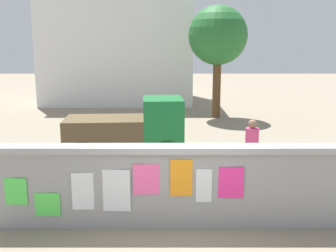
{
  "coord_description": "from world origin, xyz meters",
  "views": [
    {
      "loc": [
        -0.22,
        -7.41,
        3.56
      ],
      "look_at": [
        -0.25,
        2.99,
        1.38
      ],
      "focal_mm": 43.48,
      "sensor_mm": 36.0,
      "label": 1
    }
  ],
  "objects_px": {
    "auto_rickshaw_truck": "(132,129)",
    "person_walking": "(253,144)",
    "tree_roadside": "(219,36)",
    "bicycle_near": "(164,181)",
    "motorcycle": "(55,176)"
  },
  "relations": [
    {
      "from": "person_walking",
      "to": "tree_roadside",
      "type": "distance_m",
      "value": 9.38
    },
    {
      "from": "tree_roadside",
      "to": "motorcycle",
      "type": "bearing_deg",
      "value": -116.54
    },
    {
      "from": "person_walking",
      "to": "tree_roadside",
      "type": "height_order",
      "value": "tree_roadside"
    },
    {
      "from": "person_walking",
      "to": "motorcycle",
      "type": "bearing_deg",
      "value": -168.64
    },
    {
      "from": "auto_rickshaw_truck",
      "to": "person_walking",
      "type": "distance_m",
      "value": 3.98
    },
    {
      "from": "auto_rickshaw_truck",
      "to": "motorcycle",
      "type": "height_order",
      "value": "auto_rickshaw_truck"
    },
    {
      "from": "auto_rickshaw_truck",
      "to": "person_walking",
      "type": "relative_size",
      "value": 2.28
    },
    {
      "from": "bicycle_near",
      "to": "person_walking",
      "type": "xyz_separation_m",
      "value": [
        2.26,
        1.06,
        0.62
      ]
    },
    {
      "from": "person_walking",
      "to": "tree_roadside",
      "type": "bearing_deg",
      "value": 89.09
    },
    {
      "from": "auto_rickshaw_truck",
      "to": "motorcycle",
      "type": "xyz_separation_m",
      "value": [
        -1.53,
        -3.2,
        -0.44
      ]
    },
    {
      "from": "motorcycle",
      "to": "person_walking",
      "type": "xyz_separation_m",
      "value": [
        4.82,
        0.97,
        0.52
      ]
    },
    {
      "from": "tree_roadside",
      "to": "bicycle_near",
      "type": "bearing_deg",
      "value": -103.48
    },
    {
      "from": "auto_rickshaw_truck",
      "to": "bicycle_near",
      "type": "height_order",
      "value": "auto_rickshaw_truck"
    },
    {
      "from": "auto_rickshaw_truck",
      "to": "tree_roadside",
      "type": "xyz_separation_m",
      "value": [
        3.43,
        6.73,
        2.87
      ]
    },
    {
      "from": "auto_rickshaw_truck",
      "to": "motorcycle",
      "type": "relative_size",
      "value": 1.95
    }
  ]
}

